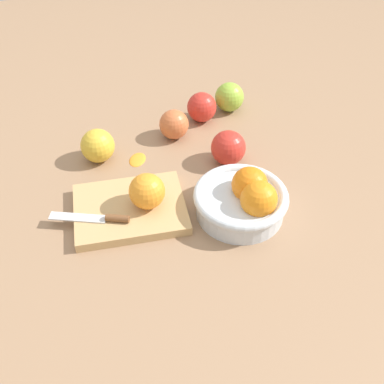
% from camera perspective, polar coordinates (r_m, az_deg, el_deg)
% --- Properties ---
extents(ground_plane, '(2.40, 2.40, 0.00)m').
position_cam_1_polar(ground_plane, '(1.00, -3.13, 1.05)').
color(ground_plane, '#997556').
extents(bowl, '(0.19, 0.19, 0.10)m').
position_cam_1_polar(bowl, '(0.91, 6.35, -0.87)').
color(bowl, silver).
rests_on(bowl, ground_plane).
extents(cutting_board, '(0.25, 0.21, 0.02)m').
position_cam_1_polar(cutting_board, '(0.93, -7.56, -2.07)').
color(cutting_board, tan).
rests_on(cutting_board, ground_plane).
extents(orange_on_board, '(0.07, 0.07, 0.07)m').
position_cam_1_polar(orange_on_board, '(0.90, -5.51, 0.10)').
color(orange_on_board, orange).
rests_on(orange_on_board, cutting_board).
extents(knife, '(0.14, 0.09, 0.01)m').
position_cam_1_polar(knife, '(0.91, -11.12, -3.13)').
color(knife, silver).
rests_on(knife, cutting_board).
extents(apple_front_left, '(0.07, 0.07, 0.07)m').
position_cam_1_polar(apple_front_left, '(1.11, -2.21, 8.24)').
color(apple_front_left, '#CC6638').
rests_on(apple_front_left, ground_plane).
extents(apple_front_right, '(0.08, 0.08, 0.08)m').
position_cam_1_polar(apple_front_right, '(1.06, -11.43, 5.56)').
color(apple_front_right, gold).
rests_on(apple_front_right, ground_plane).
extents(apple_mid_left, '(0.08, 0.08, 0.08)m').
position_cam_1_polar(apple_mid_left, '(1.03, 4.45, 5.41)').
color(apple_mid_left, red).
rests_on(apple_mid_left, ground_plane).
extents(apple_front_left_2, '(0.07, 0.07, 0.07)m').
position_cam_1_polar(apple_front_left_2, '(1.17, 1.20, 10.30)').
color(apple_front_left_2, red).
rests_on(apple_front_left_2, ground_plane).
extents(apple_front_left_3, '(0.07, 0.07, 0.07)m').
position_cam_1_polar(apple_front_left_3, '(1.21, 4.58, 11.47)').
color(apple_front_left_3, '#8EB738').
rests_on(apple_front_left_3, ground_plane).
extents(citrus_peel, '(0.06, 0.06, 0.01)m').
position_cam_1_polar(citrus_peel, '(1.06, -6.68, 4.09)').
color(citrus_peel, orange).
rests_on(citrus_peel, ground_plane).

